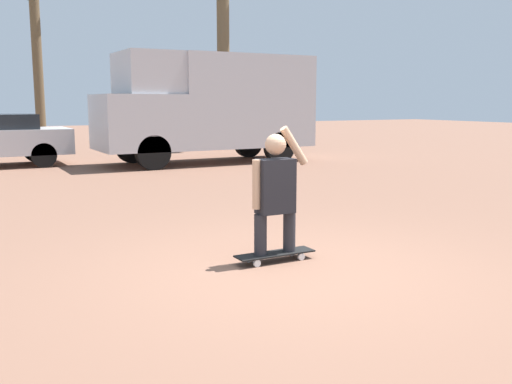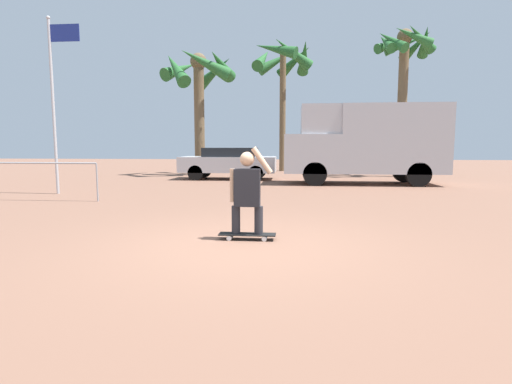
{
  "view_description": "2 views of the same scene",
  "coord_description": "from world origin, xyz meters",
  "px_view_note": "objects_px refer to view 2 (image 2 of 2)",
  "views": [
    {
      "loc": [
        -3.09,
        -4.97,
        1.77
      ],
      "look_at": [
        0.15,
        1.08,
        0.68
      ],
      "focal_mm": 40.0,
      "sensor_mm": 36.0,
      "label": 1
    },
    {
      "loc": [
        0.76,
        -5.94,
        1.52
      ],
      "look_at": [
        0.14,
        0.68,
        0.75
      ],
      "focal_mm": 28.0,
      "sensor_mm": 36.0,
      "label": 2
    }
  ],
  "objects_px": {
    "skateboard": "(247,235)",
    "camper_van": "(366,141)",
    "palm_tree_near_van": "(405,58)",
    "person_skateboarder": "(247,189)",
    "palm_tree_far_left": "(199,77)",
    "parked_car_silver": "(229,162)",
    "palm_tree_center_background": "(284,63)",
    "flagpole": "(55,93)"
  },
  "relations": [
    {
      "from": "palm_tree_far_left",
      "to": "palm_tree_near_van",
      "type": "bearing_deg",
      "value": 0.18
    },
    {
      "from": "parked_car_silver",
      "to": "palm_tree_center_background",
      "type": "xyz_separation_m",
      "value": [
        2.34,
        6.39,
        5.68
      ]
    },
    {
      "from": "parked_car_silver",
      "to": "palm_tree_far_left",
      "type": "xyz_separation_m",
      "value": [
        -1.9,
        2.37,
        4.23
      ]
    },
    {
      "from": "person_skateboarder",
      "to": "palm_tree_near_van",
      "type": "xyz_separation_m",
      "value": [
        6.08,
        14.27,
        4.93
      ]
    },
    {
      "from": "flagpole",
      "to": "palm_tree_center_background",
      "type": "bearing_deg",
      "value": 61.62
    },
    {
      "from": "camper_van",
      "to": "palm_tree_near_van",
      "type": "bearing_deg",
      "value": 59.74
    },
    {
      "from": "palm_tree_near_van",
      "to": "palm_tree_far_left",
      "type": "distance_m",
      "value": 10.22
    },
    {
      "from": "parked_car_silver",
      "to": "flagpole",
      "type": "relative_size",
      "value": 0.79
    },
    {
      "from": "flagpole",
      "to": "person_skateboarder",
      "type": "bearing_deg",
      "value": -40.51
    },
    {
      "from": "skateboard",
      "to": "camper_van",
      "type": "relative_size",
      "value": 0.15
    },
    {
      "from": "parked_car_silver",
      "to": "palm_tree_near_van",
      "type": "distance_m",
      "value": 9.97
    },
    {
      "from": "palm_tree_center_background",
      "to": "person_skateboarder",
      "type": "bearing_deg",
      "value": -90.39
    },
    {
      "from": "person_skateboarder",
      "to": "palm_tree_far_left",
      "type": "xyz_separation_m",
      "value": [
        -4.11,
        14.24,
        4.18
      ]
    },
    {
      "from": "palm_tree_center_background",
      "to": "flagpole",
      "type": "relative_size",
      "value": 1.42
    },
    {
      "from": "parked_car_silver",
      "to": "palm_tree_far_left",
      "type": "bearing_deg",
      "value": 128.61
    },
    {
      "from": "parked_car_silver",
      "to": "flagpole",
      "type": "height_order",
      "value": "flagpole"
    },
    {
      "from": "skateboard",
      "to": "palm_tree_far_left",
      "type": "distance_m",
      "value": 15.62
    },
    {
      "from": "camper_van",
      "to": "palm_tree_far_left",
      "type": "distance_m",
      "value": 9.39
    },
    {
      "from": "camper_van",
      "to": "parked_car_silver",
      "type": "relative_size",
      "value": 1.43
    },
    {
      "from": "palm_tree_far_left",
      "to": "person_skateboarder",
      "type": "bearing_deg",
      "value": -73.9
    },
    {
      "from": "palm_tree_center_background",
      "to": "parked_car_silver",
      "type": "bearing_deg",
      "value": -110.1
    },
    {
      "from": "camper_van",
      "to": "palm_tree_center_background",
      "type": "bearing_deg",
      "value": 113.13
    },
    {
      "from": "person_skateboarder",
      "to": "palm_tree_center_background",
      "type": "xyz_separation_m",
      "value": [
        0.12,
        18.26,
        5.63
      ]
    },
    {
      "from": "person_skateboarder",
      "to": "parked_car_silver",
      "type": "relative_size",
      "value": 0.33
    },
    {
      "from": "person_skateboarder",
      "to": "palm_tree_near_van",
      "type": "relative_size",
      "value": 0.2
    },
    {
      "from": "camper_van",
      "to": "flagpole",
      "type": "height_order",
      "value": "flagpole"
    },
    {
      "from": "person_skateboarder",
      "to": "parked_car_silver",
      "type": "bearing_deg",
      "value": 100.58
    },
    {
      "from": "person_skateboarder",
      "to": "palm_tree_center_background",
      "type": "bearing_deg",
      "value": 89.61
    },
    {
      "from": "palm_tree_near_van",
      "to": "person_skateboarder",
      "type": "bearing_deg",
      "value": -113.08
    },
    {
      "from": "palm_tree_near_van",
      "to": "palm_tree_far_left",
      "type": "relative_size",
      "value": 1.13
    },
    {
      "from": "skateboard",
      "to": "palm_tree_far_left",
      "type": "height_order",
      "value": "palm_tree_far_left"
    },
    {
      "from": "person_skateboarder",
      "to": "camper_van",
      "type": "bearing_deg",
      "value": 70.19
    },
    {
      "from": "skateboard",
      "to": "palm_tree_far_left",
      "type": "bearing_deg",
      "value": 106.11
    },
    {
      "from": "skateboard",
      "to": "palm_tree_near_van",
      "type": "xyz_separation_m",
      "value": [
        6.08,
        14.27,
        5.68
      ]
    },
    {
      "from": "skateboard",
      "to": "flagpole",
      "type": "relative_size",
      "value": 0.17
    },
    {
      "from": "skateboard",
      "to": "camper_van",
      "type": "distance_m",
      "value": 10.82
    },
    {
      "from": "flagpole",
      "to": "parked_car_silver",
      "type": "bearing_deg",
      "value": 54.2
    },
    {
      "from": "person_skateboarder",
      "to": "camper_van",
      "type": "xyz_separation_m",
      "value": [
        3.63,
        10.06,
        0.88
      ]
    },
    {
      "from": "camper_van",
      "to": "flagpole",
      "type": "relative_size",
      "value": 1.13
    },
    {
      "from": "skateboard",
      "to": "palm_tree_center_background",
      "type": "xyz_separation_m",
      "value": [
        0.12,
        18.26,
        6.38
      ]
    },
    {
      "from": "skateboard",
      "to": "parked_car_silver",
      "type": "distance_m",
      "value": 12.09
    },
    {
      "from": "parked_car_silver",
      "to": "palm_tree_near_van",
      "type": "height_order",
      "value": "palm_tree_near_van"
    }
  ]
}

